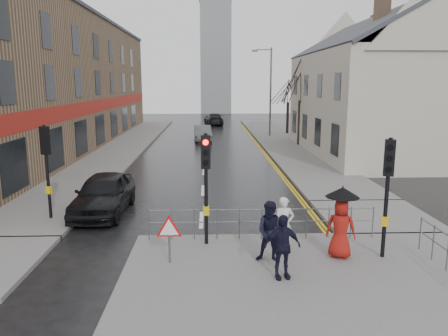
{
  "coord_description": "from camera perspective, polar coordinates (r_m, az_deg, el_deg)",
  "views": [
    {
      "loc": [
        0.3,
        -12.52,
        4.99
      ],
      "look_at": [
        0.9,
        4.81,
        1.6
      ],
      "focal_mm": 35.0,
      "sensor_mm": 36.0,
      "label": 1
    }
  ],
  "objects": [
    {
      "name": "street_lamp",
      "position": [
        40.89,
        5.87,
        10.6
      ],
      "size": [
        1.83,
        0.25,
        8.0
      ],
      "color": "#595B5E",
      "rests_on": "right_pavement"
    },
    {
      "name": "warning_sign",
      "position": [
        12.03,
        -7.19,
        -8.19
      ],
      "size": [
        0.8,
        0.07,
        1.35
      ],
      "color": "#595B5E",
      "rests_on": "near_pavement"
    },
    {
      "name": "pedestrian_with_umbrella",
      "position": [
        12.67,
        15.06,
        -6.49
      ],
      "size": [
        0.97,
        0.96,
        2.03
      ],
      "color": "maroon",
      "rests_on": "near_pavement"
    },
    {
      "name": "car_far",
      "position": [
        52.93,
        -1.35,
        6.4
      ],
      "size": [
        2.47,
        4.99,
        1.39
      ],
      "primitive_type": "imported",
      "rotation": [
        0.0,
        0.0,
        3.25
      ],
      "color": "black",
      "rests_on": "ground"
    },
    {
      "name": "left_pavement",
      "position": [
        36.49,
        -12.73,
        3.04
      ],
      "size": [
        4.0,
        44.0,
        0.14
      ],
      "primitive_type": "cube",
      "color": "#605E5B",
      "rests_on": "ground"
    },
    {
      "name": "building_right_cream",
      "position": [
        32.69,
        19.29,
        10.08
      ],
      "size": [
        9.0,
        16.4,
        10.1
      ],
      "color": "#BDB7A4",
      "rests_on": "ground"
    },
    {
      "name": "near_pavement",
      "position": [
        10.62,
        13.58,
        -16.86
      ],
      "size": [
        10.0,
        9.0,
        0.14
      ],
      "primitive_type": "cube",
      "color": "#605E5B",
      "rests_on": "ground"
    },
    {
      "name": "guard_railing_front",
      "position": [
        13.85,
        4.98,
        -6.33
      ],
      "size": [
        7.14,
        0.04,
        1.0
      ],
      "color": "#595B5E",
      "rests_on": "near_pavement"
    },
    {
      "name": "pavement_bridge_right",
      "position": [
        17.42,
        19.06,
        -5.97
      ],
      "size": [
        4.0,
        4.2,
        0.14
      ],
      "primitive_type": "cube",
      "color": "#605E5B",
      "rests_on": "ground"
    },
    {
      "name": "building_left_terrace",
      "position": [
        36.64,
        -21.98,
        10.29
      ],
      "size": [
        8.0,
        42.0,
        10.0
      ],
      "primitive_type": "cube",
      "color": "#89684F",
      "rests_on": "ground"
    },
    {
      "name": "tree_near",
      "position": [
        35.26,
        9.98,
        11.13
      ],
      "size": [
        2.4,
        2.4,
        6.58
      ],
      "color": "#2D2019",
      "rests_on": "right_pavement"
    },
    {
      "name": "pedestrian_a",
      "position": [
        12.95,
        7.85,
        -7.28
      ],
      "size": [
        0.6,
        0.4,
        1.6
      ],
      "primitive_type": "imported",
      "rotation": [
        0.0,
        0.0,
        0.04
      ],
      "color": "silver",
      "rests_on": "near_pavement"
    },
    {
      "name": "traffic_signal_near_right",
      "position": [
        12.77,
        20.63,
        -1.09
      ],
      "size": [
        0.34,
        0.33,
        3.4
      ],
      "color": "black",
      "rests_on": "near_pavement"
    },
    {
      "name": "pedestrian_d",
      "position": [
        11.17,
        7.57,
        -10.14
      ],
      "size": [
        1.02,
        0.56,
        1.66
      ],
      "primitive_type": "imported",
      "rotation": [
        0.0,
        0.0,
        0.16
      ],
      "color": "black",
      "rests_on": "near_pavement"
    },
    {
      "name": "right_pavement",
      "position": [
        38.34,
        7.34,
        3.6
      ],
      "size": [
        4.0,
        40.0,
        0.14
      ],
      "primitive_type": "cube",
      "color": "#605E5B",
      "rests_on": "ground"
    },
    {
      "name": "car_parked",
      "position": [
        17.53,
        -15.45,
        -3.25
      ],
      "size": [
        1.97,
        4.62,
        1.56
      ],
      "primitive_type": "imported",
      "rotation": [
        0.0,
        0.0,
        -0.03
      ],
      "color": "black",
      "rests_on": "ground"
    },
    {
      "name": "tree_far",
      "position": [
        43.21,
        8.41,
        10.19
      ],
      "size": [
        2.4,
        2.4,
        5.64
      ],
      "color": "#2D2019",
      "rests_on": "right_pavement"
    },
    {
      "name": "traffic_signal_near_left",
      "position": [
        12.96,
        -2.39,
        -0.21
      ],
      "size": [
        0.28,
        0.27,
        3.4
      ],
      "color": "black",
      "rests_on": "near_pavement"
    },
    {
      "name": "church_tower",
      "position": [
        74.63,
        -1.1,
        14.14
      ],
      "size": [
        5.0,
        5.0,
        18.0
      ],
      "primitive_type": "cube",
      "color": "gray",
      "rests_on": "ground"
    },
    {
      "name": "pedestrian_b",
      "position": [
        12.11,
        6.17,
        -8.28
      ],
      "size": [
        0.96,
        0.83,
        1.71
      ],
      "primitive_type": "imported",
      "rotation": [
        0.0,
        0.0,
        -0.25
      ],
      "color": "black",
      "rests_on": "near_pavement"
    },
    {
      "name": "car_mid",
      "position": [
        38.18,
        -2.79,
        4.56
      ],
      "size": [
        1.66,
        4.17,
        1.35
      ],
      "primitive_type": "imported",
      "rotation": [
        0.0,
        0.0,
        0.06
      ],
      "color": "#4D5052",
      "rests_on": "ground"
    },
    {
      "name": "ground",
      "position": [
        13.48,
        -3.17,
        -10.68
      ],
      "size": [
        120.0,
        120.0,
        0.0
      ],
      "primitive_type": "plane",
      "color": "black",
      "rests_on": "ground"
    },
    {
      "name": "traffic_signal_far_left",
      "position": [
        16.76,
        -22.21,
        1.55
      ],
      "size": [
        0.34,
        0.33,
        3.4
      ],
      "color": "black",
      "rests_on": "left_pavement"
    }
  ]
}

